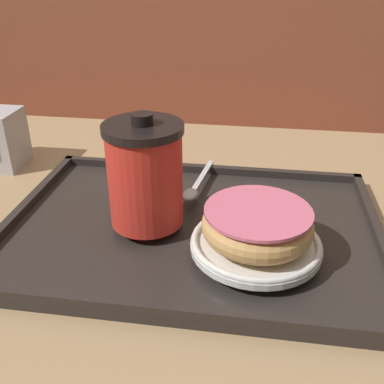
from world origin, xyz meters
name	(u,v)px	position (x,y,z in m)	size (l,w,h in m)	color
booth_bench	(148,198)	(-0.25, 0.87, 0.32)	(1.60, 0.44, 1.00)	brown
cafe_table	(170,333)	(0.00, 0.00, 0.57)	(0.88, 0.87, 0.76)	tan
serving_tray	(192,229)	(0.03, 0.00, 0.77)	(0.49, 0.35, 0.02)	#282321
coffee_cup_front	(145,174)	(-0.02, -0.01, 0.85)	(0.10, 0.10, 0.15)	red
plate_with_chocolate_donut	(256,243)	(0.12, -0.06, 0.79)	(0.16, 0.16, 0.01)	white
donut_chocolate_glazed	(257,224)	(0.12, -0.06, 0.82)	(0.13, 0.13, 0.04)	tan
spoon	(194,189)	(0.03, 0.08, 0.79)	(0.03, 0.15, 0.01)	silver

